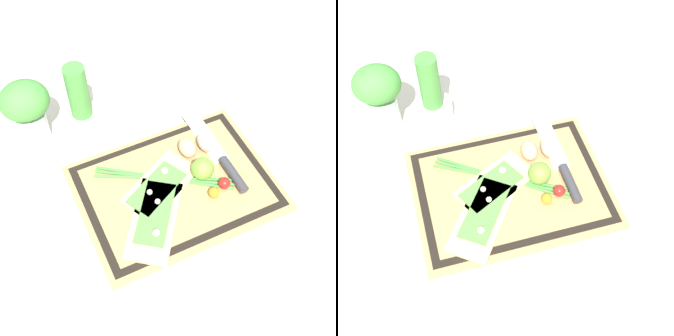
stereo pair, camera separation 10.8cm
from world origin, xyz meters
TOP-DOWN VIEW (x-y plane):
  - ground_plane at (0.00, 0.00)m, footprint 6.00×6.00m
  - cutting_board at (0.00, 0.00)m, footprint 0.44×0.33m
  - pizza_slice_near at (-0.08, -0.06)m, footprint 0.20×0.22m
  - pizza_slice_far at (-0.03, 0.01)m, footprint 0.21×0.17m
  - knife at (0.13, 0.01)m, footprint 0.04×0.28m
  - egg_brown at (0.07, 0.07)m, footprint 0.04×0.06m
  - egg_pink at (0.11, 0.07)m, footprint 0.04×0.06m
  - lime at (0.07, -0.00)m, footprint 0.05×0.05m
  - cherry_tomato_red at (0.10, -0.05)m, footprint 0.03×0.03m
  - cherry_tomato_yellow at (0.07, -0.06)m, footprint 0.02×0.02m
  - scallion_bunch at (-0.02, 0.03)m, footprint 0.29×0.20m
  - herb_pot at (-0.13, 0.27)m, footprint 0.09×0.09m
  - sauce_jar at (0.08, 0.33)m, footprint 0.07×0.07m
  - herb_glass at (-0.25, 0.28)m, footprint 0.12×0.10m

SIDE VIEW (x-z plane):
  - ground_plane at x=0.00m, z-range 0.00..0.00m
  - cutting_board at x=0.00m, z-range 0.00..0.02m
  - scallion_bunch at x=-0.02m, z-range 0.02..0.03m
  - pizza_slice_near at x=-0.08m, z-range 0.01..0.04m
  - pizza_slice_far at x=-0.03m, z-range 0.01..0.04m
  - knife at x=0.13m, z-range 0.02..0.04m
  - cherry_tomato_yellow at x=0.07m, z-range 0.02..0.04m
  - cherry_tomato_red at x=0.10m, z-range 0.02..0.05m
  - egg_brown at x=0.07m, z-range 0.02..0.06m
  - egg_pink at x=0.11m, z-range 0.02..0.06m
  - sauce_jar at x=0.08m, z-range -0.01..0.09m
  - lime at x=0.07m, z-range 0.02..0.07m
  - herb_pot at x=-0.13m, z-range -0.03..0.17m
  - herb_glass at x=-0.25m, z-range 0.02..0.20m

